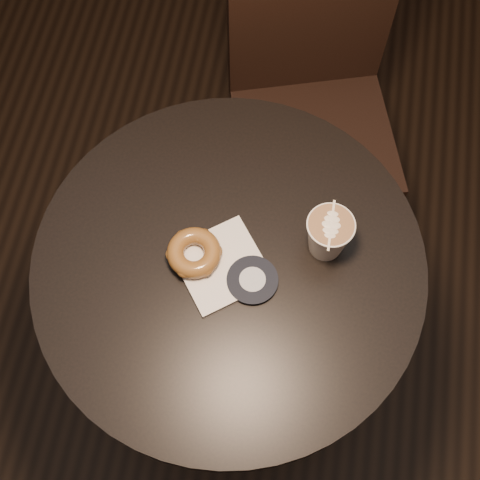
# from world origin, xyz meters

# --- Properties ---
(cafe_table) EXTENTS (0.70, 0.70, 0.75)m
(cafe_table) POSITION_xyz_m (0.00, 0.00, 0.55)
(cafe_table) COLOR black
(cafe_table) RESTS_ON ground
(chair) EXTENTS (0.48, 0.48, 0.96)m
(chair) POSITION_xyz_m (0.10, 0.57, 0.53)
(chair) COLOR black
(chair) RESTS_ON ground
(pastry_bag) EXTENTS (0.20, 0.20, 0.01)m
(pastry_bag) POSITION_xyz_m (-0.01, -0.01, 0.75)
(pastry_bag) COLOR white
(pastry_bag) RESTS_ON cafe_table
(doughnut) EXTENTS (0.10, 0.10, 0.03)m
(doughnut) POSITION_xyz_m (-0.06, -0.00, 0.77)
(doughnut) COLOR brown
(doughnut) RESTS_ON pastry_bag
(latte_cup) EXTENTS (0.08, 0.08, 0.09)m
(latte_cup) POSITION_xyz_m (0.16, 0.06, 0.80)
(latte_cup) COLOR white
(latte_cup) RESTS_ON cafe_table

